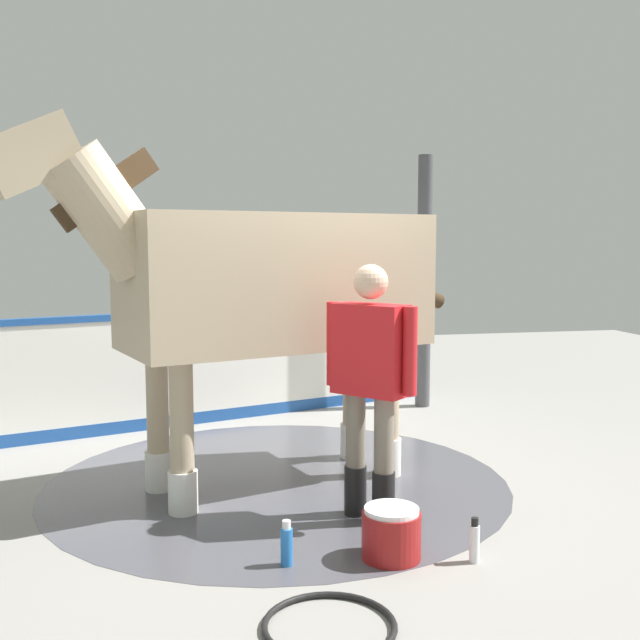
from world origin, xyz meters
The scene contains 10 objects.
ground_plane centered at (0.00, 0.00, -0.01)m, with size 16.00×16.00×0.02m, color gray.
wet_patch centered at (-0.17, -0.07, 0.00)m, with size 3.48×3.48×0.00m, color #4C4C54.
barrier_wall centered at (-0.78, 1.88, 0.53)m, with size 5.72×1.85×1.14m.
roof_post_far centered at (1.80, 2.19, 1.37)m, with size 0.16×0.16×2.73m, color #4C4C51.
horse centered at (-0.28, -0.10, 1.51)m, with size 3.45×1.58×2.63m.
handler centered at (0.31, -0.92, 0.97)m, with size 0.49×0.53×1.68m.
wash_bucket centered at (0.26, -1.56, 0.15)m, with size 0.34×0.34×0.30m.
bottle_shampoo centered at (0.71, -1.71, 0.12)m, with size 0.06×0.06×0.26m.
bottle_spray centered at (-0.34, -1.52, 0.12)m, with size 0.07×0.07×0.26m.
hose_coil centered at (-0.26, -2.25, 0.02)m, with size 0.65×0.65×0.03m, color black.
Camera 1 is at (-1.01, -5.54, 1.84)m, focal length 42.13 mm.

